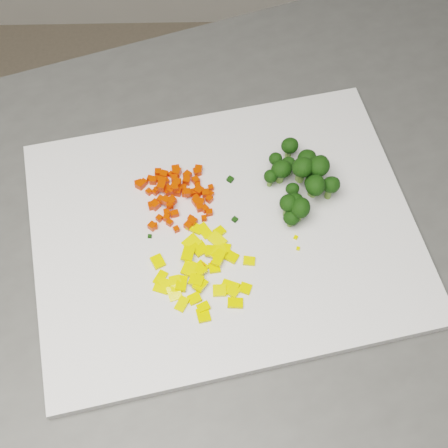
{
  "coord_description": "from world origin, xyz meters",
  "views": [
    {
      "loc": [
        -0.12,
        0.22,
        1.61
      ],
      "look_at": [
        -0.11,
        0.61,
        0.92
      ],
      "focal_mm": 50.0,
      "sensor_mm": 36.0,
      "label": 1
    }
  ],
  "objects_px": {
    "counter_block": "(236,352)",
    "pepper_pile": "(204,268)",
    "carrot_pile": "(173,191)",
    "broccoli_pile": "(303,175)",
    "cutting_board": "(224,230)"
  },
  "relations": [
    {
      "from": "counter_block",
      "to": "broccoli_pile",
      "type": "relative_size",
      "value": 8.6
    },
    {
      "from": "cutting_board",
      "to": "carrot_pile",
      "type": "distance_m",
      "value": 0.08
    },
    {
      "from": "pepper_pile",
      "to": "carrot_pile",
      "type": "bearing_deg",
      "value": 109.77
    },
    {
      "from": "carrot_pile",
      "to": "pepper_pile",
      "type": "relative_size",
      "value": 0.86
    },
    {
      "from": "carrot_pile",
      "to": "pepper_pile",
      "type": "distance_m",
      "value": 0.11
    },
    {
      "from": "cutting_board",
      "to": "pepper_pile",
      "type": "height_order",
      "value": "pepper_pile"
    },
    {
      "from": "cutting_board",
      "to": "broccoli_pile",
      "type": "xyz_separation_m",
      "value": [
        0.1,
        0.06,
        0.04
      ]
    },
    {
      "from": "cutting_board",
      "to": "carrot_pile",
      "type": "height_order",
      "value": "carrot_pile"
    },
    {
      "from": "carrot_pile",
      "to": "cutting_board",
      "type": "bearing_deg",
      "value": -36.09
    },
    {
      "from": "counter_block",
      "to": "broccoli_pile",
      "type": "height_order",
      "value": "broccoli_pile"
    },
    {
      "from": "carrot_pile",
      "to": "broccoli_pile",
      "type": "xyz_separation_m",
      "value": [
        0.17,
        0.01,
        0.02
      ]
    },
    {
      "from": "carrot_pile",
      "to": "broccoli_pile",
      "type": "relative_size",
      "value": 0.83
    },
    {
      "from": "carrot_pile",
      "to": "broccoli_pile",
      "type": "distance_m",
      "value": 0.17
    },
    {
      "from": "counter_block",
      "to": "pepper_pile",
      "type": "distance_m",
      "value": 0.48
    },
    {
      "from": "pepper_pile",
      "to": "broccoli_pile",
      "type": "distance_m",
      "value": 0.18
    }
  ]
}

